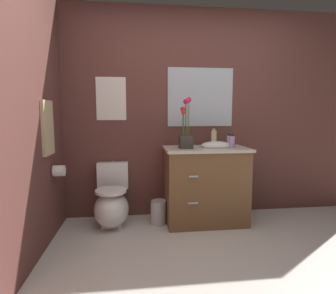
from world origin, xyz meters
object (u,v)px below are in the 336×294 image
object	(u,v)px
vanity_cabinet	(205,184)
wall_mirror	(200,97)
toilet	(112,204)
hand_wash_bottle	(232,142)
flower_vase	(186,133)
toilet_paper_roll	(59,171)
hanging_towel	(48,128)
trash_bin	(158,212)
lotion_bottle	(214,138)
wall_poster	(111,99)
soap_bottle	(229,141)

from	to	relation	value
vanity_cabinet	wall_mirror	bearing A→B (deg)	90.52
toilet	wall_mirror	xyz separation A→B (m)	(1.07, 0.27, 1.21)
hand_wash_bottle	wall_mirror	size ratio (longest dim) A/B	0.20
flower_vase	toilet_paper_roll	bearing A→B (deg)	-175.19
hanging_towel	toilet	bearing A→B (deg)	28.45
trash_bin	hanging_towel	world-z (taller)	hanging_towel
lotion_bottle	toilet_paper_roll	xyz separation A→B (m)	(-1.69, -0.30, -0.29)
flower_vase	hand_wash_bottle	world-z (taller)	flower_vase
toilet	wall_poster	distance (m)	1.21
flower_vase	wall_poster	xyz separation A→B (m)	(-0.82, 0.35, 0.38)
soap_bottle	hand_wash_bottle	world-z (taller)	hand_wash_bottle
toilet	vanity_cabinet	world-z (taller)	vanity_cabinet
toilet	vanity_cabinet	bearing A→B (deg)	-1.42
hanging_towel	toilet_paper_roll	xyz separation A→B (m)	(0.06, 0.10, -0.44)
toilet	soap_bottle	xyz separation A→B (m)	(1.35, -0.01, 0.70)
soap_bottle	trash_bin	xyz separation A→B (m)	(-0.82, -0.02, -0.81)
hand_wash_bottle	wall_poster	world-z (taller)	wall_poster
lotion_bottle	hanging_towel	xyz separation A→B (m)	(-1.75, -0.41, 0.15)
soap_bottle	wall_mirror	size ratio (longest dim) A/B	0.19
hand_wash_bottle	lotion_bottle	bearing A→B (deg)	121.33
flower_vase	toilet_paper_roll	xyz separation A→B (m)	(-1.32, -0.11, -0.37)
lotion_bottle	wall_mirror	size ratio (longest dim) A/B	0.26
hanging_towel	toilet_paper_roll	size ratio (longest dim) A/B	4.73
wall_poster	lotion_bottle	bearing A→B (deg)	-7.59
soap_bottle	lotion_bottle	size ratio (longest dim) A/B	0.76
soap_bottle	trash_bin	size ratio (longest dim) A/B	0.57
vanity_cabinet	toilet_paper_roll	bearing A→B (deg)	-173.80
soap_bottle	toilet_paper_roll	world-z (taller)	soap_bottle
lotion_bottle	wall_mirror	world-z (taller)	wall_mirror
vanity_cabinet	hand_wash_bottle	xyz separation A→B (m)	(0.27, -0.10, 0.50)
flower_vase	trash_bin	bearing A→B (deg)	167.83
toilet	vanity_cabinet	distance (m)	1.09
wall_mirror	soap_bottle	bearing A→B (deg)	-44.38
hand_wash_bottle	hanging_towel	distance (m)	1.90
wall_mirror	hanging_towel	distance (m)	1.75
flower_vase	lotion_bottle	world-z (taller)	flower_vase
lotion_bottle	wall_poster	xyz separation A→B (m)	(-1.20, 0.16, 0.46)
lotion_bottle	hanging_towel	distance (m)	1.80
soap_bottle	toilet_paper_roll	distance (m)	1.87
toilet	toilet_paper_roll	xyz separation A→B (m)	(-0.50, -0.20, 0.44)
flower_vase	wall_poster	size ratio (longest dim) A/B	1.12
soap_bottle	trash_bin	distance (m)	1.15
wall_mirror	hand_wash_bottle	bearing A→B (deg)	-55.28
lotion_bottle	wall_poster	size ratio (longest dim) A/B	0.41
lotion_bottle	trash_bin	xyz separation A→B (m)	(-0.67, -0.13, -0.83)
flower_vase	toilet_paper_roll	world-z (taller)	flower_vase
soap_bottle	hanging_towel	bearing A→B (deg)	-171.20
flower_vase	wall_mirror	bearing A→B (deg)	55.33
hand_wash_bottle	hanging_towel	bearing A→B (deg)	-174.67
lotion_bottle	hand_wash_bottle	bearing A→B (deg)	-58.67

